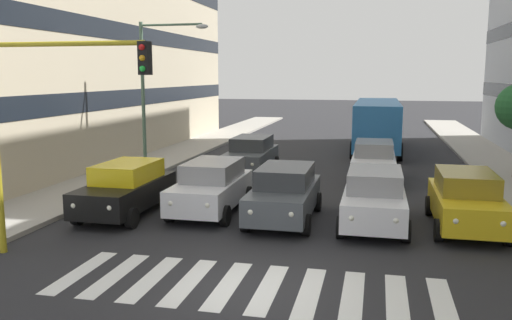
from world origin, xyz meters
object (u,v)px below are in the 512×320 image
bus_behind_traffic (377,121)px  street_lamp_right (154,80)px  traffic_light_gantry (37,111)px  car_1 (374,198)px  car_2 (284,193)px  car_3 (212,186)px  car_row2_0 (251,155)px  car_row2_1 (374,161)px  car_4 (126,188)px  car_0 (466,200)px

bus_behind_traffic → street_lamp_right: 14.54m
traffic_light_gantry → car_1: bearing=-150.1°
car_1 → car_2: bearing=-0.4°
car_3 → bus_behind_traffic: bearing=-108.1°
car_1 → car_3: (5.33, -0.49, 0.00)m
car_row2_0 → car_row2_1: (-5.61, 0.55, 0.00)m
car_1 → bus_behind_traffic: bus_behind_traffic is taller
car_1 → car_4: size_ratio=1.00×
street_lamp_right → car_3: bearing=127.6°
car_0 → car_1: same height
street_lamp_right → car_2: bearing=138.2°
bus_behind_traffic → car_2: bearing=80.6°
car_1 → car_4: bearing=3.0°
car_2 → car_row2_1: (-2.69, -7.24, 0.00)m
car_0 → car_3: same height
car_0 → bus_behind_traffic: 16.70m
car_3 → car_4: (2.66, 0.91, 0.00)m
car_row2_1 → car_3: bearing=52.2°
car_row2_0 → car_3: bearing=92.9°
car_0 → car_row2_1: 7.48m
car_3 → bus_behind_traffic: (-5.33, -16.27, 0.97)m
car_3 → car_row2_0: 7.33m
car_2 → traffic_light_gantry: (5.37, 4.70, 2.82)m
bus_behind_traffic → traffic_light_gantry: (8.14, 21.44, 1.84)m
car_1 → bus_behind_traffic: bearing=-90.0°
car_row2_0 → car_2: bearing=110.6°
car_2 → car_row2_1: size_ratio=1.00×
car_1 → car_row2_0: size_ratio=1.00×
street_lamp_right → car_4: bearing=105.2°
car_0 → car_3: bearing=-1.4°
car_0 → car_4: bearing=3.9°
car_row2_0 → car_row2_1: bearing=174.4°
bus_behind_traffic → street_lamp_right: size_ratio=1.56×
car_row2_1 → bus_behind_traffic: bearing=-90.5°
car_4 → street_lamp_right: size_ratio=0.66×
car_0 → street_lamp_right: bearing=-25.7°
car_1 → bus_behind_traffic: size_ratio=0.42×
car_4 → car_row2_1: (-7.90, -7.68, 0.00)m
car_2 → bus_behind_traffic: 17.00m
car_3 → car_row2_1: same height
car_row2_0 → bus_behind_traffic: bearing=-122.5°
car_2 → car_row2_1: same height
traffic_light_gantry → car_row2_1: bearing=-124.0°
car_0 → car_4: same height
car_0 → car_row2_0: size_ratio=1.00×
traffic_light_gantry → street_lamp_right: 11.16m
car_1 → car_3: 5.35m
car_row2_1 → bus_behind_traffic: (-0.09, -9.50, 0.97)m
car_3 → car_4: same height
car_2 → bus_behind_traffic: size_ratio=0.42×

